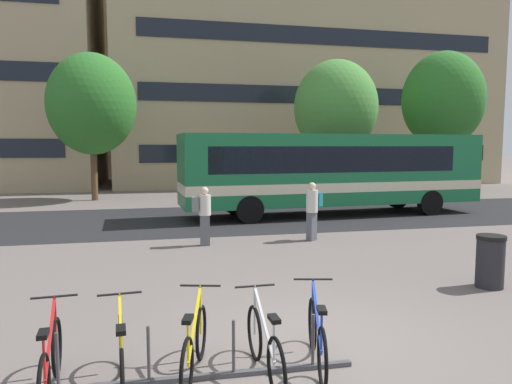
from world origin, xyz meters
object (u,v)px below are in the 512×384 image
at_px(parked_bicycle_silver_3, 265,347).
at_px(street_tree_1, 336,108).
at_px(city_bus, 334,171).
at_px(street_tree_0, 443,100).
at_px(commuter_teal_pack_0, 313,207).
at_px(commuter_grey_pack_2, 203,212).
at_px(parked_bicycle_red_0, 51,363).
at_px(street_tree_2, 92,104).
at_px(parked_bicycle_blue_4, 317,337).
at_px(trash_bin, 490,261).
at_px(parked_bicycle_yellow_1, 122,359).
at_px(parked_bicycle_yellow_2, 195,347).

height_order(parked_bicycle_silver_3, street_tree_1, street_tree_1).
height_order(city_bus, street_tree_1, street_tree_1).
height_order(city_bus, street_tree_0, street_tree_0).
relative_size(commuter_teal_pack_0, commuter_grey_pack_2, 1.04).
relative_size(parked_bicycle_red_0, street_tree_2, 0.23).
distance_m(parked_bicycle_blue_4, trash_bin, 5.05).
bearing_deg(commuter_teal_pack_0, trash_bin, 76.55).
distance_m(parked_bicycle_silver_3, commuter_grey_pack_2, 7.63).
distance_m(parked_bicycle_red_0, commuter_teal_pack_0, 9.44).
distance_m(city_bus, commuter_grey_pack_2, 7.41).
distance_m(parked_bicycle_yellow_1, trash_bin, 7.23).
relative_size(parked_bicycle_red_0, street_tree_0, 0.22).
relative_size(parked_bicycle_silver_3, commuter_teal_pack_0, 1.01).
distance_m(city_bus, street_tree_1, 7.33).
relative_size(city_bus, parked_bicycle_red_0, 7.05).
height_order(parked_bicycle_yellow_2, street_tree_1, street_tree_1).
relative_size(commuter_teal_pack_0, street_tree_2, 0.23).
bearing_deg(parked_bicycle_silver_3, parked_bicycle_blue_4, -80.17).
height_order(street_tree_0, street_tree_1, street_tree_0).
bearing_deg(parked_bicycle_red_0, trash_bin, -76.00).
xyz_separation_m(parked_bicycle_yellow_2, street_tree_0, (15.35, 18.13, 4.91)).
relative_size(parked_bicycle_yellow_2, trash_bin, 1.63).
bearing_deg(street_tree_2, parked_bicycle_red_0, -84.66).
xyz_separation_m(commuter_grey_pack_2, street_tree_0, (14.47, 10.70, 4.35)).
bearing_deg(parked_bicycle_silver_3, commuter_grey_pack_2, -1.87).
bearing_deg(parked_bicycle_silver_3, trash_bin, -64.88).
distance_m(commuter_grey_pack_2, street_tree_1, 14.16).
height_order(parked_bicycle_yellow_1, trash_bin, trash_bin).
xyz_separation_m(commuter_teal_pack_0, street_tree_1, (5.02, 10.84, 3.80)).
distance_m(parked_bicycle_yellow_2, trash_bin, 6.41).
bearing_deg(parked_bicycle_yellow_2, commuter_grey_pack_2, 7.54).
bearing_deg(street_tree_0, trash_bin, -120.84).
bearing_deg(commuter_teal_pack_0, parked_bicycle_yellow_2, 27.66).
bearing_deg(parked_bicycle_red_0, city_bus, -37.87).
distance_m(parked_bicycle_silver_3, commuter_teal_pack_0, 8.32).
bearing_deg(commuter_grey_pack_2, parked_bicycle_red_0, -105.26).
relative_size(city_bus, parked_bicycle_yellow_1, 7.06).
distance_m(parked_bicycle_silver_3, parked_bicycle_blue_4, 0.72).
relative_size(parked_bicycle_silver_3, street_tree_2, 0.23).
bearing_deg(parked_bicycle_blue_4, commuter_grey_pack_2, 17.66).
height_order(parked_bicycle_blue_4, commuter_grey_pack_2, commuter_grey_pack_2).
bearing_deg(parked_bicycle_yellow_1, parked_bicycle_yellow_2, -85.20).
distance_m(trash_bin, street_tree_2, 19.92).
relative_size(trash_bin, street_tree_0, 0.13).
bearing_deg(parked_bicycle_silver_3, parked_bicycle_yellow_1, 87.23).
xyz_separation_m(parked_bicycle_silver_3, trash_bin, (5.13, 2.56, 0.13)).
bearing_deg(commuter_teal_pack_0, commuter_grey_pack_2, -33.20).
bearing_deg(street_tree_0, street_tree_2, 176.02).
distance_m(trash_bin, street_tree_0, 18.95).
bearing_deg(trash_bin, street_tree_1, 78.83).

